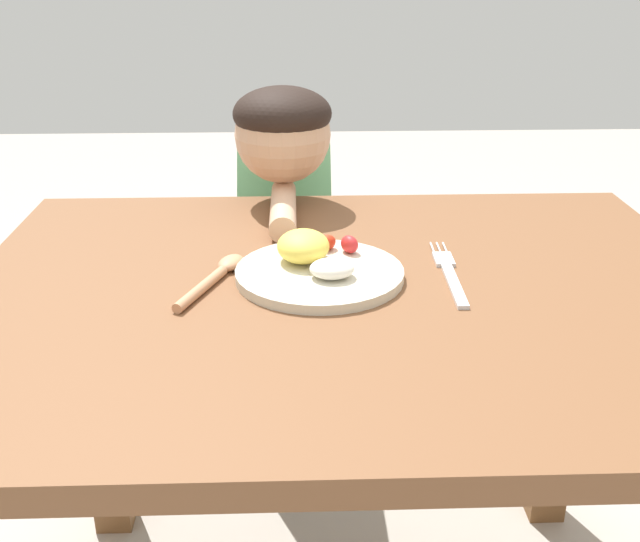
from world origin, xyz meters
The scene contains 5 objects.
dining_table centered at (0.00, 0.00, 0.57)m, with size 1.08×0.84×0.70m.
plate centered at (-0.04, 0.04, 0.72)m, with size 0.24×0.24×0.06m.
fork centered at (0.15, 0.03, 0.70)m, with size 0.03×0.24×0.01m.
spoon centered at (-0.18, 0.03, 0.71)m, with size 0.09×0.18×0.02m.
person centered at (-0.09, 0.48, 0.53)m, with size 0.18×0.45×0.91m.
Camera 1 is at (-0.07, -0.98, 1.14)m, focal length 43.15 mm.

